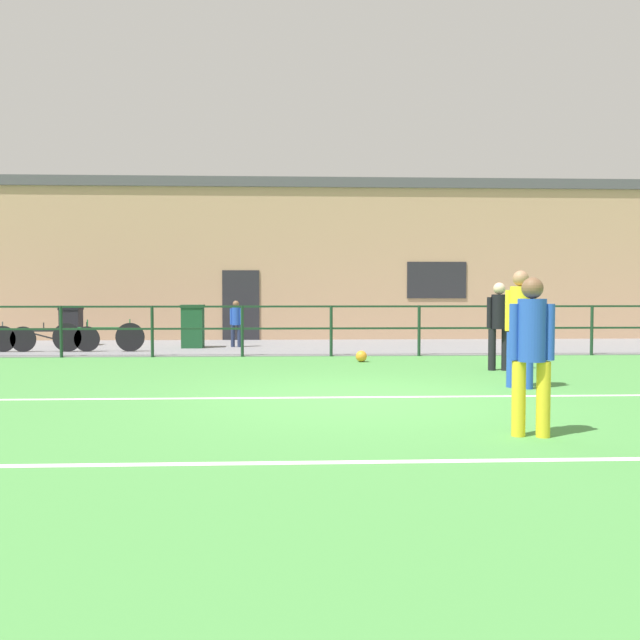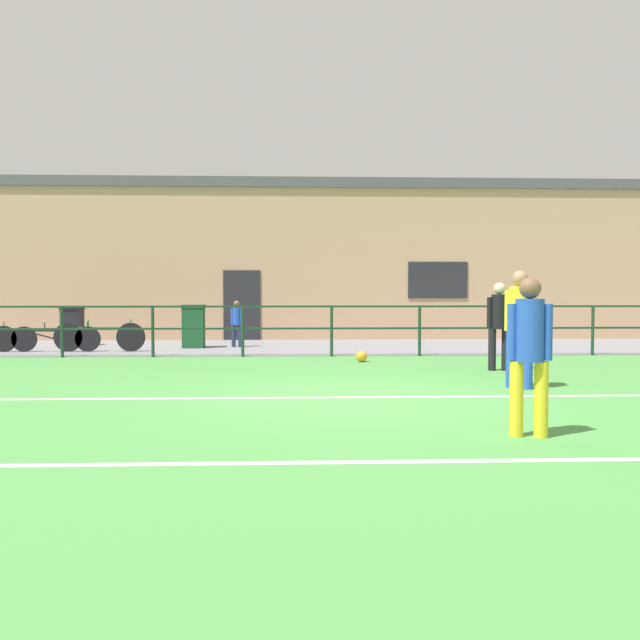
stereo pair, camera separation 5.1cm
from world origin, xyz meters
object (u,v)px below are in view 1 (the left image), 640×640
object	(u,v)px
spectator_child	(236,321)
player_winger	(520,321)
soccer_ball_match	(361,356)
player_goalkeeper	(499,321)
bicycle_parked_0	(99,337)
bicycle_parked_1	(55,338)
trash_bin_0	(71,326)
player_striker	(532,346)
trash_bin_1	(193,326)

from	to	relation	value
spectator_child	player_winger	bearing A→B (deg)	137.73
soccer_ball_match	player_goalkeeper	bearing A→B (deg)	-33.89
spectator_child	bicycle_parked_0	bearing A→B (deg)	35.55
player_winger	soccer_ball_match	world-z (taller)	player_winger
bicycle_parked_1	trash_bin_0	world-z (taller)	trash_bin_0
soccer_ball_match	trash_bin_0	size ratio (longest dim) A/B	0.23
player_striker	bicycle_parked_0	size ratio (longest dim) A/B	0.73
bicycle_parked_1	trash_bin_1	bearing A→B (deg)	18.14
spectator_child	player_goalkeeper	bearing A→B (deg)	149.80
bicycle_parked_0	trash_bin_0	size ratio (longest dim) A/B	2.11
bicycle_parked_1	trash_bin_0	size ratio (longest dim) A/B	2.05
player_goalkeeper	trash_bin_0	bearing A→B (deg)	-23.33
trash_bin_0	trash_bin_1	distance (m)	3.45
bicycle_parked_0	trash_bin_1	size ratio (longest dim) A/B	1.97
player_striker	bicycle_parked_0	distance (m)	11.92
bicycle_parked_0	soccer_ball_match	bearing A→B (deg)	-21.73
soccer_ball_match	spectator_child	world-z (taller)	spectator_child
player_winger	bicycle_parked_1	world-z (taller)	player_winger
spectator_child	trash_bin_1	distance (m)	1.11
spectator_child	bicycle_parked_0	xyz separation A→B (m)	(-3.19, -1.22, -0.33)
player_winger	soccer_ball_match	xyz separation A→B (m)	(-1.99, 3.85, -0.89)
spectator_child	trash_bin_0	xyz separation A→B (m)	(-4.44, 0.64, -0.16)
player_winger	soccer_ball_match	distance (m)	4.43
bicycle_parked_1	trash_bin_1	size ratio (longest dim) A/B	1.91
player_goalkeeper	spectator_child	xyz separation A→B (m)	(-5.27, 5.24, -0.22)
player_winger	player_striker	bearing A→B (deg)	117.31
spectator_child	trash_bin_0	bearing A→B (deg)	6.44
bicycle_parked_0	trash_bin_0	distance (m)	2.25
player_striker	player_winger	xyz separation A→B (m)	(1.05, 3.34, 0.10)
player_winger	bicycle_parked_0	distance (m)	10.25
soccer_ball_match	trash_bin_0	xyz separation A→B (m)	(-7.33, 4.28, 0.42)
spectator_child	bicycle_parked_1	xyz separation A→B (m)	(-4.22, -1.22, -0.37)
bicycle_parked_1	trash_bin_1	distance (m)	3.31
soccer_ball_match	bicycle_parked_0	distance (m)	6.55
bicycle_parked_0	bicycle_parked_1	xyz separation A→B (m)	(-1.03, -0.00, -0.04)
player_goalkeeper	bicycle_parked_0	size ratio (longest dim) A/B	0.75
player_winger	spectator_child	size ratio (longest dim) A/B	1.47
soccer_ball_match	bicycle_parked_0	world-z (taller)	bicycle_parked_0
player_goalkeeper	bicycle_parked_0	bearing A→B (deg)	-17.56
spectator_child	trash_bin_1	bearing A→B (deg)	24.63
player_striker	spectator_child	size ratio (longest dim) A/B	1.33
player_winger	trash_bin_1	distance (m)	9.44
bicycle_parked_1	trash_bin_0	bearing A→B (deg)	96.66
player_striker	trash_bin_1	xyz separation A→B (m)	(-4.92, 10.64, -0.33)
spectator_child	bicycle_parked_0	distance (m)	3.43
player_goalkeeper	bicycle_parked_0	world-z (taller)	player_goalkeeper
soccer_ball_match	spectator_child	xyz separation A→B (m)	(-2.89, 3.64, 0.59)
player_goalkeeper	player_striker	size ratio (longest dim) A/B	1.02
player_goalkeeper	trash_bin_0	size ratio (longest dim) A/B	1.57
player_striker	player_winger	bearing A→B (deg)	86.44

